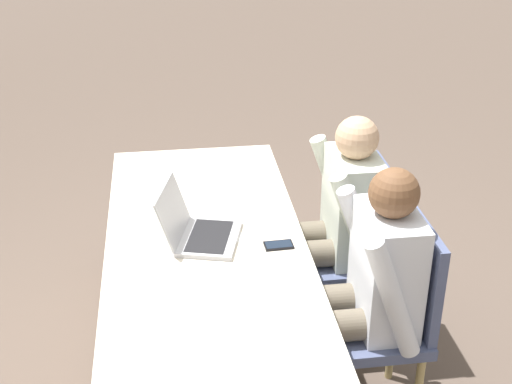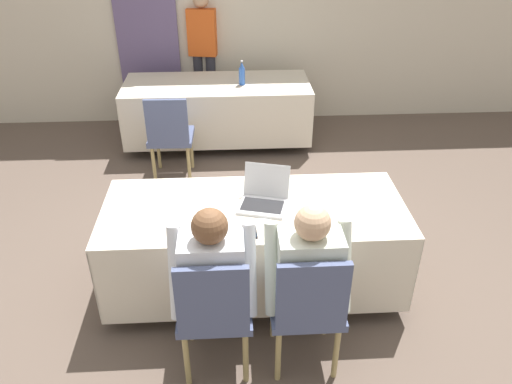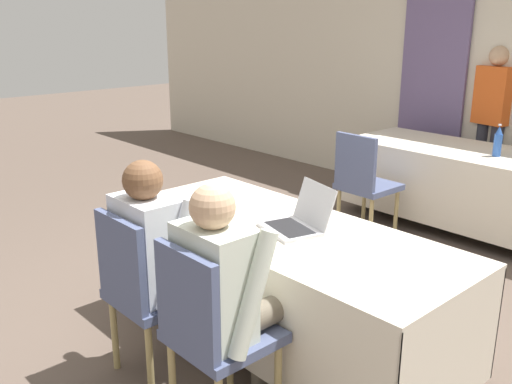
{
  "view_description": "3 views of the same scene",
  "coord_description": "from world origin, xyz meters",
  "views": [
    {
      "loc": [
        -2.6,
        0.14,
        2.34
      ],
      "look_at": [
        0.0,
        -0.21,
        0.98
      ],
      "focal_mm": 50.0,
      "sensor_mm": 36.0,
      "label": 1
    },
    {
      "loc": [
        -0.15,
        -2.87,
        2.61
      ],
      "look_at": [
        0.0,
        -0.21,
        0.98
      ],
      "focal_mm": 35.0,
      "sensor_mm": 36.0,
      "label": 2
    },
    {
      "loc": [
        2.07,
        -2.1,
        1.85
      ],
      "look_at": [
        0.0,
        -0.21,
        0.98
      ],
      "focal_mm": 40.0,
      "sensor_mm": 36.0,
      "label": 3
    }
  ],
  "objects": [
    {
      "name": "paper_centre_table",
      "position": [
        0.07,
        -0.01,
        0.73
      ],
      "size": [
        0.32,
        0.36,
        0.0
      ],
      "rotation": [
        0.0,
        0.0,
        0.44
      ],
      "color": "white",
      "rests_on": "conference_table_near"
    },
    {
      "name": "curtain_panel",
      "position": [
        -1.1,
        3.27,
        1.33
      ],
      "size": [
        0.73,
        0.04,
        2.65
      ],
      "color": "slate",
      "rests_on": "ground_plane"
    },
    {
      "name": "person_red_shirt",
      "position": [
        -0.45,
        3.3,
        0.91
      ],
      "size": [
        0.37,
        0.26,
        1.59
      ],
      "rotation": [
        0.0,
        0.0,
        -0.18
      ],
      "color": "#33333D",
      "rests_on": "ground_plane"
    },
    {
      "name": "conference_table_far",
      "position": [
        -0.29,
        2.57,
        0.57
      ],
      "size": [
        2.1,
        0.86,
        0.73
      ],
      "color": "beige",
      "rests_on": "ground_plane"
    },
    {
      "name": "water_bottle",
      "position": [
        -0.0,
        2.5,
        0.86
      ],
      "size": [
        0.07,
        0.07,
        0.27
      ],
      "color": "#2D5BB7",
      "rests_on": "conference_table_far"
    },
    {
      "name": "chair_far_spare",
      "position": [
        -0.75,
        1.71,
        0.52
      ],
      "size": [
        0.45,
        0.45,
        0.92
      ],
      "rotation": [
        0.0,
        0.0,
        3.12
      ],
      "color": "tan",
      "rests_on": "ground_plane"
    },
    {
      "name": "conference_table_near",
      "position": [
        0.0,
        0.0,
        0.57
      ],
      "size": [
        2.1,
        0.86,
        0.73
      ],
      "color": "beige",
      "rests_on": "ground_plane"
    },
    {
      "name": "chair_near_right",
      "position": [
        0.27,
        -0.74,
        0.52
      ],
      "size": [
        0.44,
        0.44,
        0.92
      ],
      "rotation": [
        0.0,
        0.0,
        3.14
      ],
      "color": "tan",
      "rests_on": "ground_plane"
    },
    {
      "name": "ground_plane",
      "position": [
        0.0,
        0.0,
        0.0
      ],
      "size": [
        24.0,
        24.0,
        0.0
      ],
      "primitive_type": "plane",
      "color": "brown"
    },
    {
      "name": "person_checkered_shirt",
      "position": [
        -0.27,
        -0.63,
        0.68
      ],
      "size": [
        0.5,
        0.52,
        1.18
      ],
      "rotation": [
        0.0,
        0.0,
        3.14
      ],
      "color": "#665B4C",
      "rests_on": "ground_plane"
    },
    {
      "name": "paper_beside_laptop",
      "position": [
        -0.75,
        -0.04,
        0.73
      ],
      "size": [
        0.25,
        0.33,
        0.0
      ],
      "rotation": [
        0.0,
        0.0,
        0.16
      ],
      "color": "white",
      "rests_on": "conference_table_near"
    },
    {
      "name": "person_white_shirt",
      "position": [
        0.27,
        -0.63,
        0.68
      ],
      "size": [
        0.5,
        0.52,
        1.18
      ],
      "rotation": [
        0.0,
        0.0,
        3.14
      ],
      "color": "#665B4C",
      "rests_on": "ground_plane"
    },
    {
      "name": "cell_phone",
      "position": [
        -0.04,
        -0.31,
        0.74
      ],
      "size": [
        0.07,
        0.13,
        0.01
      ],
      "rotation": [
        0.0,
        0.0,
        0.04
      ],
      "color": "black",
      "rests_on": "conference_table_near"
    },
    {
      "name": "chair_near_left",
      "position": [
        -0.27,
        -0.74,
        0.52
      ],
      "size": [
        0.44,
        0.44,
        0.92
      ],
      "rotation": [
        0.0,
        0.0,
        3.14
      ],
      "color": "tan",
      "rests_on": "ground_plane"
    },
    {
      "name": "laptop",
      "position": [
        0.07,
        0.03,
        0.78
      ],
      "size": [
        0.39,
        0.39,
        0.24
      ],
      "rotation": [
        0.0,
        0.0,
        -0.26
      ],
      "color": "#B7B7BC",
      "rests_on": "conference_table_near"
    }
  ]
}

